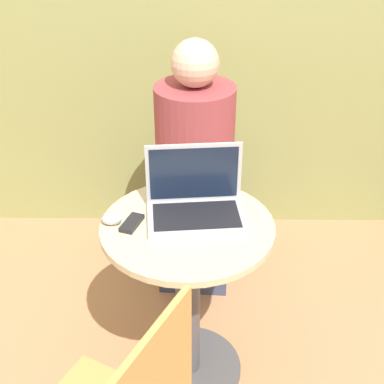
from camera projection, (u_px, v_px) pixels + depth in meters
The scene contains 6 objects.
ground_plane at pixel (188, 368), 2.22m from camera, with size 12.00×12.00×0.00m, color tan.
round_table at pixel (188, 283), 1.98m from camera, with size 0.61×0.61×0.73m.
laptop at pixel (195, 201), 1.86m from camera, with size 0.36×0.25×0.24m.
cell_phone at pixel (132, 223), 1.83m from camera, with size 0.08×0.12×0.02m.
computer_mouse at pixel (112, 219), 1.83m from camera, with size 0.07×0.05×0.04m.
person_seated at pixel (196, 187), 2.49m from camera, with size 0.36×0.54×1.21m.
Camera 1 is at (0.03, -1.51, 1.78)m, focal length 50.00 mm.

